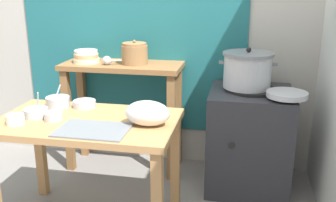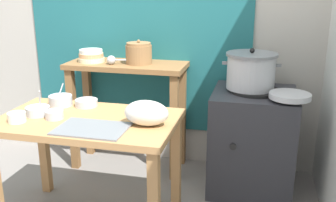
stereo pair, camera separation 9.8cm
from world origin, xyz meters
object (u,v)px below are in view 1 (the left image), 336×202
object	(u,v)px
back_shelf_table	(123,90)
prep_bowl_2	(36,112)
plastic_bag	(147,113)
clay_pot	(135,54)
prep_bowl_0	(58,101)
prep_bowl_1	(15,119)
steamer_pot	(247,70)
prep_bowl_4	(84,103)
wide_pan	(287,94)
stove_block	(249,139)
serving_tray	(93,130)
prep_table	(88,136)
ladle	(108,60)
prep_bowl_3	(53,116)
bowl_stack_enamel	(86,57)

from	to	relation	value
back_shelf_table	prep_bowl_2	world-z (taller)	back_shelf_table
plastic_bag	clay_pot	bearing A→B (deg)	110.23
prep_bowl_0	prep_bowl_1	bearing A→B (deg)	-104.53
steamer_pot	prep_bowl_1	distance (m)	1.60
steamer_pot	prep_bowl_2	world-z (taller)	steamer_pot
prep_bowl_0	prep_bowl_4	xyz separation A→B (m)	(0.18, 0.03, -0.01)
plastic_bag	wide_pan	bearing A→B (deg)	33.81
stove_block	plastic_bag	bearing A→B (deg)	-129.29
serving_tray	prep_bowl_4	world-z (taller)	prep_bowl_4
prep_table	clay_pot	size ratio (longest dim) A/B	5.31
plastic_bag	prep_bowl_0	size ratio (longest dim) A/B	1.68
prep_bowl_0	prep_bowl_1	size ratio (longest dim) A/B	1.48
ladle	back_shelf_table	bearing A→B (deg)	41.16
stove_block	prep_bowl_2	world-z (taller)	prep_bowl_2
stove_block	prep_bowl_0	xyz separation A→B (m)	(-1.27, -0.51, 0.37)
wide_pan	prep_bowl_1	world-z (taller)	wide_pan
prep_bowl_4	clay_pot	bearing A→B (deg)	73.62
stove_block	prep_bowl_3	size ratio (longest dim) A/B	7.12
wide_pan	prep_bowl_3	xyz separation A→B (m)	(-1.41, -0.58, -0.05)
prep_table	serving_tray	bearing A→B (deg)	-57.51
serving_tray	stove_block	bearing A→B (deg)	44.84
ladle	prep_bowl_2	size ratio (longest dim) A/B	1.53
serving_tray	plastic_bag	size ratio (longest dim) A/B	1.52
plastic_bag	prep_bowl_3	bearing A→B (deg)	-177.40
steamer_pot	serving_tray	size ratio (longest dim) A/B	1.04
ladle	wide_pan	distance (m)	1.37
clay_pot	wide_pan	size ratio (longest dim) A/B	0.75
prep_bowl_3	stove_block	bearing A→B (deg)	32.82
prep_bowl_0	prep_bowl_3	world-z (taller)	prep_bowl_0
stove_block	prep_bowl_0	distance (m)	1.42
clay_pot	wide_pan	xyz separation A→B (m)	(1.15, -0.31, -0.18)
plastic_bag	prep_bowl_4	xyz separation A→B (m)	(-0.50, 0.25, -0.05)
wide_pan	prep_bowl_1	bearing A→B (deg)	-156.75
prep_table	prep_bowl_1	bearing A→B (deg)	-157.24
stove_block	prep_bowl_1	bearing A→B (deg)	-147.70
clay_pot	prep_bowl_2	bearing A→B (deg)	-115.15
prep_bowl_1	prep_bowl_2	bearing A→B (deg)	71.09
bowl_stack_enamel	prep_bowl_1	size ratio (longest dim) A/B	1.99
clay_pot	prep_bowl_1	xyz separation A→B (m)	(-0.45, -0.99, -0.23)
clay_pot	prep_bowl_2	world-z (taller)	clay_pot
steamer_pot	prep_bowl_0	xyz separation A→B (m)	(-1.23, -0.53, -0.15)
bowl_stack_enamel	prep_bowl_4	xyz separation A→B (m)	(0.22, -0.59, -0.20)
ladle	serving_tray	size ratio (longest dim) A/B	0.63
stove_block	wide_pan	size ratio (longest dim) A/B	2.84
prep_bowl_3	bowl_stack_enamel	bearing A→B (deg)	99.14
plastic_bag	prep_bowl_2	bearing A→B (deg)	178.80
back_shelf_table	prep_bowl_0	xyz separation A→B (m)	(-0.25, -0.64, 0.08)
serving_tray	prep_bowl_2	distance (m)	0.46
prep_bowl_0	prep_bowl_4	distance (m)	0.18
prep_table	plastic_bag	distance (m)	0.43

